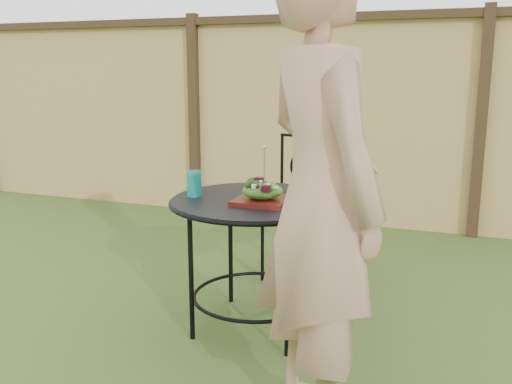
% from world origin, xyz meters
% --- Properties ---
extents(ground, '(60.00, 60.00, 0.00)m').
position_xyz_m(ground, '(0.00, 0.00, 0.00)').
color(ground, '#2C4516').
rests_on(ground, ground).
extents(fence, '(8.00, 0.12, 1.90)m').
position_xyz_m(fence, '(-0.00, 2.19, 0.95)').
color(fence, '#E0C26E').
rests_on(fence, ground).
extents(patio_table, '(0.92, 0.92, 0.72)m').
position_xyz_m(patio_table, '(0.18, -0.10, 0.59)').
color(patio_table, black).
rests_on(patio_table, ground).
extents(patio_chair, '(0.46, 0.46, 0.95)m').
position_xyz_m(patio_chair, '(0.18, 0.82, 0.50)').
color(patio_chair, black).
rests_on(patio_chair, ground).
extents(diner, '(0.78, 0.80, 1.85)m').
position_xyz_m(diner, '(0.71, -0.84, 0.93)').
color(diner, tan).
rests_on(diner, ground).
extents(salad_plate, '(0.27, 0.27, 0.02)m').
position_xyz_m(salad_plate, '(0.24, -0.18, 0.74)').
color(salad_plate, '#420910').
rests_on(salad_plate, patio_table).
extents(salad, '(0.21, 0.21, 0.08)m').
position_xyz_m(salad, '(0.24, -0.18, 0.79)').
color(salad, '#235614').
rests_on(salad, salad_plate).
extents(fork, '(0.01, 0.01, 0.18)m').
position_xyz_m(fork, '(0.25, -0.18, 0.92)').
color(fork, silver).
rests_on(fork, salad).
extents(drinking_glass, '(0.08, 0.08, 0.14)m').
position_xyz_m(drinking_glass, '(-0.16, -0.16, 0.79)').
color(drinking_glass, '#0C918C').
rests_on(drinking_glass, patio_table).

